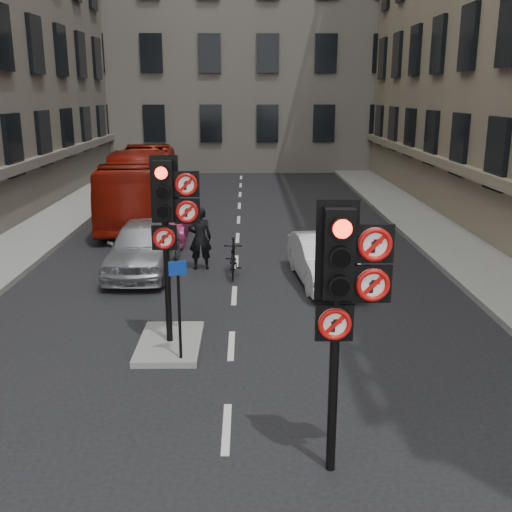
{
  "coord_description": "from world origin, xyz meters",
  "views": [
    {
      "loc": [
        0.31,
        -5.86,
        4.8
      ],
      "look_at": [
        0.44,
        2.16,
        2.6
      ],
      "focal_mm": 42.0,
      "sensor_mm": 36.0,
      "label": 1
    }
  ],
  "objects_px": {
    "car_silver": "(143,246)",
    "motorcycle": "(233,258)",
    "car_white": "(323,260)",
    "bus_red": "(141,185)",
    "signal_near": "(344,283)",
    "motorcyclist": "(200,238)",
    "car_pink": "(163,220)",
    "signal_far": "(169,210)",
    "info_sign": "(179,296)"
  },
  "relations": [
    {
      "from": "car_silver",
      "to": "motorcycle",
      "type": "distance_m",
      "value": 2.53
    },
    {
      "from": "car_silver",
      "to": "car_white",
      "type": "distance_m",
      "value": 4.95
    },
    {
      "from": "bus_red",
      "to": "signal_near",
      "type": "bearing_deg",
      "value": -76.2
    },
    {
      "from": "car_silver",
      "to": "motorcycle",
      "type": "xyz_separation_m",
      "value": [
        2.48,
        -0.39,
        -0.23
      ]
    },
    {
      "from": "car_white",
      "to": "motorcyclist",
      "type": "distance_m",
      "value": 3.54
    },
    {
      "from": "car_white",
      "to": "motorcyclist",
      "type": "xyz_separation_m",
      "value": [
        -3.29,
        1.28,
        0.27
      ]
    },
    {
      "from": "motorcycle",
      "to": "car_white",
      "type": "bearing_deg",
      "value": -15.32
    },
    {
      "from": "car_white",
      "to": "car_pink",
      "type": "relative_size",
      "value": 0.88
    },
    {
      "from": "bus_red",
      "to": "motorcyclist",
      "type": "relative_size",
      "value": 5.34
    },
    {
      "from": "signal_far",
      "to": "car_silver",
      "type": "height_order",
      "value": "signal_far"
    },
    {
      "from": "motorcyclist",
      "to": "info_sign",
      "type": "relative_size",
      "value": 0.96
    },
    {
      "from": "signal_far",
      "to": "motorcyclist",
      "type": "relative_size",
      "value": 2.01
    },
    {
      "from": "car_silver",
      "to": "motorcyclist",
      "type": "distance_m",
      "value": 1.58
    },
    {
      "from": "car_white",
      "to": "signal_far",
      "type": "bearing_deg",
      "value": -135.96
    },
    {
      "from": "signal_far",
      "to": "car_silver",
      "type": "xyz_separation_m",
      "value": [
        -1.42,
        5.09,
        -1.98
      ]
    },
    {
      "from": "signal_near",
      "to": "bus_red",
      "type": "height_order",
      "value": "signal_near"
    },
    {
      "from": "car_pink",
      "to": "bus_red",
      "type": "bearing_deg",
      "value": 110.5
    },
    {
      "from": "bus_red",
      "to": "motorcyclist",
      "type": "bearing_deg",
      "value": -72.49
    },
    {
      "from": "signal_near",
      "to": "signal_far",
      "type": "relative_size",
      "value": 1.0
    },
    {
      "from": "car_white",
      "to": "car_silver",
      "type": "bearing_deg",
      "value": 162.0
    },
    {
      "from": "motorcyclist",
      "to": "car_white",
      "type": "bearing_deg",
      "value": 152.25
    },
    {
      "from": "car_white",
      "to": "motorcycle",
      "type": "relative_size",
      "value": 2.27
    },
    {
      "from": "signal_far",
      "to": "motorcyclist",
      "type": "height_order",
      "value": "signal_far"
    },
    {
      "from": "motorcycle",
      "to": "car_pink",
      "type": "bearing_deg",
      "value": 119.52
    },
    {
      "from": "signal_far",
      "to": "car_pink",
      "type": "height_order",
      "value": "signal_far"
    },
    {
      "from": "car_silver",
      "to": "bus_red",
      "type": "distance_m",
      "value": 7.49
    },
    {
      "from": "car_pink",
      "to": "motorcyclist",
      "type": "xyz_separation_m",
      "value": [
        1.53,
        -3.77,
        0.27
      ]
    },
    {
      "from": "motorcycle",
      "to": "signal_far",
      "type": "bearing_deg",
      "value": -102.52
    },
    {
      "from": "car_pink",
      "to": "bus_red",
      "type": "relative_size",
      "value": 0.45
    },
    {
      "from": "car_silver",
      "to": "car_white",
      "type": "relative_size",
      "value": 1.13
    },
    {
      "from": "car_silver",
      "to": "info_sign",
      "type": "distance_m",
      "value": 6.15
    },
    {
      "from": "motorcyclist",
      "to": "info_sign",
      "type": "bearing_deg",
      "value": 84.29
    },
    {
      "from": "car_silver",
      "to": "info_sign",
      "type": "bearing_deg",
      "value": -74.04
    },
    {
      "from": "car_pink",
      "to": "motorcycle",
      "type": "height_order",
      "value": "car_pink"
    },
    {
      "from": "car_silver",
      "to": "motorcyclist",
      "type": "height_order",
      "value": "motorcyclist"
    },
    {
      "from": "car_white",
      "to": "motorcyclist",
      "type": "relative_size",
      "value": 2.1
    },
    {
      "from": "car_white",
      "to": "bus_red",
      "type": "height_order",
      "value": "bus_red"
    },
    {
      "from": "signal_near",
      "to": "motorcyclist",
      "type": "relative_size",
      "value": 2.01
    },
    {
      "from": "bus_red",
      "to": "motorcycle",
      "type": "relative_size",
      "value": 5.77
    },
    {
      "from": "signal_far",
      "to": "car_pink",
      "type": "relative_size",
      "value": 0.84
    },
    {
      "from": "motorcycle",
      "to": "info_sign",
      "type": "relative_size",
      "value": 0.89
    },
    {
      "from": "bus_red",
      "to": "signal_far",
      "type": "bearing_deg",
      "value": -81.85
    },
    {
      "from": "signal_far",
      "to": "motorcycle",
      "type": "height_order",
      "value": "signal_far"
    },
    {
      "from": "bus_red",
      "to": "motorcyclist",
      "type": "xyz_separation_m",
      "value": [
        2.81,
        -7.13,
        -0.43
      ]
    },
    {
      "from": "car_white",
      "to": "info_sign",
      "type": "distance_m",
      "value": 5.86
    },
    {
      "from": "signal_far",
      "to": "car_white",
      "type": "relative_size",
      "value": 0.96
    },
    {
      "from": "info_sign",
      "to": "signal_far",
      "type": "bearing_deg",
      "value": 87.02
    },
    {
      "from": "signal_near",
      "to": "motorcycle",
      "type": "relative_size",
      "value": 2.18
    },
    {
      "from": "signal_far",
      "to": "motorcyclist",
      "type": "xyz_separation_m",
      "value": [
        0.13,
        5.32,
        -1.81
      ]
    },
    {
      "from": "car_pink",
      "to": "motorcycle",
      "type": "distance_m",
      "value": 5.04
    }
  ]
}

